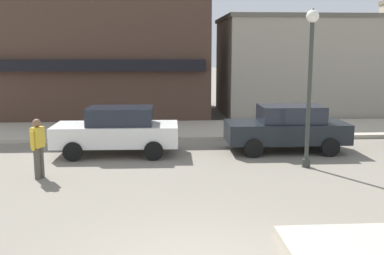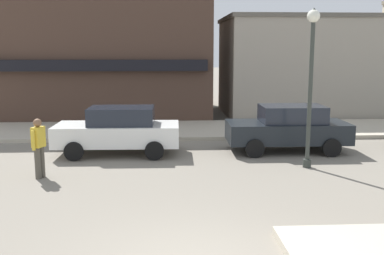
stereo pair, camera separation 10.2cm
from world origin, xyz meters
TOP-DOWN VIEW (x-y plane):
  - kerb_far at (0.00, 12.11)m, footprint 80.00×4.00m
  - lamp_post at (3.66, 6.13)m, footprint 0.36×0.36m
  - parked_car_nearest at (-1.99, 8.13)m, footprint 4.04×1.95m
  - parked_car_second at (3.66, 8.22)m, footprint 4.02×1.92m
  - pedestrian_crossing_near at (-3.82, 5.46)m, footprint 0.32×0.55m
  - building_corner_shop at (-4.15, 18.20)m, footprint 12.14×8.69m
  - building_storefront_left_near at (7.03, 17.23)m, footprint 8.84×5.97m

SIDE VIEW (x-z plane):
  - kerb_far at x=0.00m, z-range 0.00..0.15m
  - parked_car_nearest at x=-1.99m, z-range 0.03..1.59m
  - parked_car_second at x=3.66m, z-range 0.03..1.59m
  - pedestrian_crossing_near at x=-3.82m, z-range 0.06..1.67m
  - building_storefront_left_near at x=7.03m, z-range 0.00..5.07m
  - lamp_post at x=3.66m, z-range 0.69..5.23m
  - building_corner_shop at x=-4.15m, z-range 0.00..7.38m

